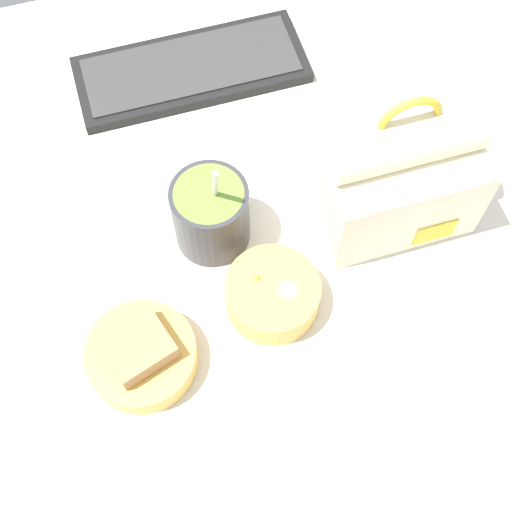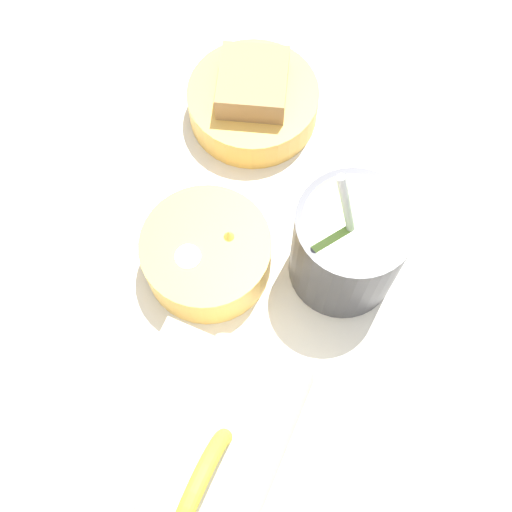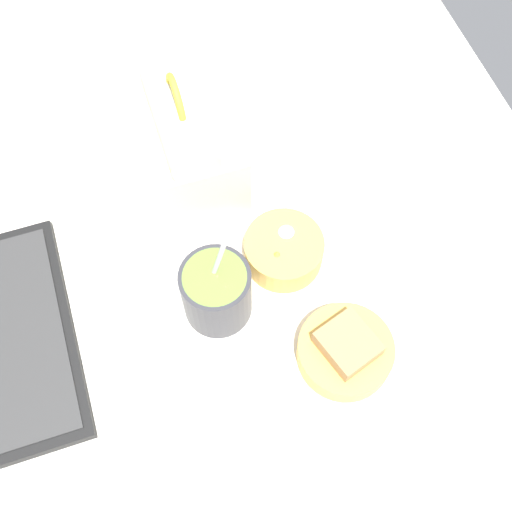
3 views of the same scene
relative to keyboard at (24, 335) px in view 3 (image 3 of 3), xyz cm
name	(u,v)px [view 3 (image 3 of 3)]	position (x,y,z in cm)	size (l,w,h in cm)	color
desk_surface	(236,264)	(2.23, -32.81, -2.02)	(140.00, 110.00, 2.00)	silver
keyboard	(24,335)	(0.00, 0.00, 0.00)	(34.88, 13.90, 2.10)	black
lunch_bag	(184,145)	(19.88, -30.13, 7.44)	(20.18, 15.86, 22.61)	#EFE5C1
soup_cup	(216,292)	(-4.16, -28.10, 4.56)	(10.06, 10.06, 17.86)	#333338
bento_bowl_sandwich	(345,350)	(-17.14, -43.00, 1.52)	(13.60, 13.60, 6.79)	#EAB24C
bento_bowl_snacks	(283,250)	(0.51, -39.92, 1.65)	(12.09, 12.09, 5.99)	#EAB24C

